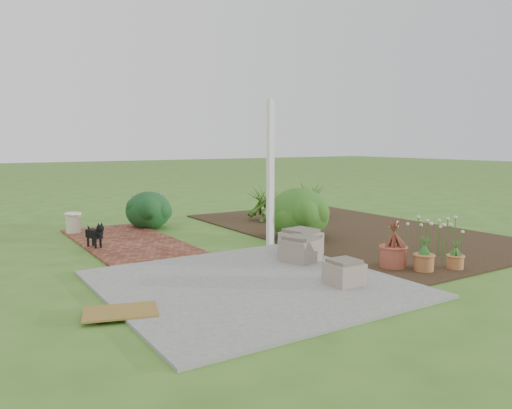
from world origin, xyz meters
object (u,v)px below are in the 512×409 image
cream_ceramic_urn (73,223)px  evergreen_shrub (299,212)px  stone_trough_near (344,273)px  black_dog (95,233)px

cream_ceramic_urn → evergreen_shrub: size_ratio=0.33×
stone_trough_near → black_dog: bearing=117.9°
cream_ceramic_urn → black_dog: bearing=-89.9°
cream_ceramic_urn → evergreen_shrub: (3.40, -2.75, 0.28)m
cream_ceramic_urn → stone_trough_near: bearing=-69.6°
stone_trough_near → evergreen_shrub: evergreen_shrub is taller
evergreen_shrub → black_dog: bearing=161.7°
black_dog → cream_ceramic_urn: black_dog is taller
black_dog → evergreen_shrub: bearing=-36.1°
stone_trough_near → cream_ceramic_urn: 5.84m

